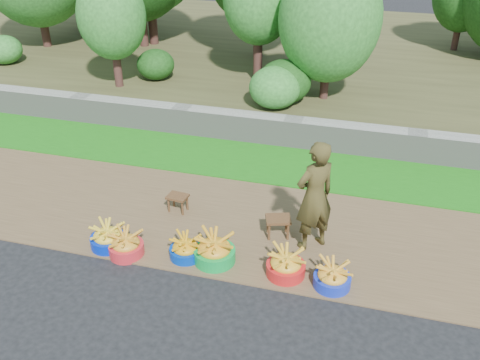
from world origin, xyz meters
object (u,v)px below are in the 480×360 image
(basin_b, at_px, (126,245))
(stool_left, at_px, (178,199))
(basin_a, at_px, (108,237))
(basin_e, at_px, (286,265))
(basin_d, at_px, (214,250))
(vendor_woman, at_px, (315,196))
(basin_c, at_px, (186,249))
(basin_f, at_px, (332,277))
(stool_right, at_px, (278,222))

(basin_b, relative_size, stool_left, 1.46)
(basin_a, height_order, basin_e, basin_e)
(basin_d, distance_m, stool_left, 1.36)
(vendor_woman, bearing_deg, basin_c, -19.28)
(basin_d, bearing_deg, basin_f, -3.11)
(basin_c, xyz_separation_m, stool_right, (1.09, 0.80, 0.11))
(basin_f, bearing_deg, vendor_woman, 116.56)
(basin_a, relative_size, vendor_woman, 0.30)
(basin_b, relative_size, vendor_woman, 0.30)
(basin_a, bearing_deg, basin_c, 3.26)
(basin_b, distance_m, basin_d, 1.21)
(basin_c, relative_size, basin_f, 0.94)
(basin_f, bearing_deg, stool_left, 156.15)
(stool_left, distance_m, vendor_woman, 2.20)
(basin_f, bearing_deg, basin_a, -180.00)
(basin_d, bearing_deg, basin_b, -171.85)
(basin_b, relative_size, basin_f, 1.02)
(basin_d, xyz_separation_m, stool_left, (-0.91, 1.01, 0.05))
(basin_f, relative_size, stool_left, 1.43)
(basin_a, height_order, stool_left, basin_a)
(basin_f, height_order, stool_left, basin_f)
(basin_b, bearing_deg, stool_left, 76.22)
(basin_b, height_order, stool_right, basin_b)
(vendor_woman, bearing_deg, basin_d, -13.32)
(stool_left, height_order, stool_right, stool_right)
(basin_e, height_order, basin_f, basin_e)
(basin_f, relative_size, stool_right, 1.15)
(stool_left, relative_size, vendor_woman, 0.21)
(basin_a, bearing_deg, basin_d, 3.22)
(stool_right, bearing_deg, basin_f, -44.52)
(basin_b, distance_m, stool_right, 2.12)
(stool_right, relative_size, vendor_woman, 0.26)
(basin_b, xyz_separation_m, stool_right, (1.90, 0.95, 0.10))
(basin_c, relative_size, stool_left, 1.35)
(basin_d, height_order, vendor_woman, vendor_woman)
(stool_left, bearing_deg, basin_d, -47.97)
(basin_a, xyz_separation_m, stool_right, (2.21, 0.86, 0.10))
(basin_a, distance_m, stool_right, 2.38)
(basin_d, distance_m, basin_f, 1.57)
(basin_e, bearing_deg, stool_left, 151.15)
(basin_c, bearing_deg, basin_b, -169.39)
(basin_e, xyz_separation_m, basin_f, (0.60, -0.06, -0.01))
(basin_a, relative_size, basin_c, 1.09)
(basin_d, relative_size, vendor_woman, 0.35)
(basin_c, bearing_deg, basin_e, -0.09)
(basin_a, bearing_deg, stool_right, 21.25)
(basin_f, height_order, stool_right, basin_f)
(basin_c, relative_size, stool_right, 1.08)
(basin_d, distance_m, vendor_woman, 1.51)
(vendor_woman, bearing_deg, basin_b, -23.53)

